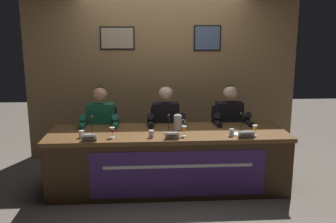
% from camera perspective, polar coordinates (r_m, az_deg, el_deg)
% --- Properties ---
extents(ground_plane, '(12.00, 12.00, 0.00)m').
position_cam_1_polar(ground_plane, '(4.85, 0.00, -11.47)').
color(ground_plane, '#70665B').
extents(wall_back_panelled, '(4.14, 0.14, 2.60)m').
position_cam_1_polar(wall_back_panelled, '(5.77, -0.84, 5.81)').
color(wall_back_panelled, '#937047').
rests_on(wall_back_panelled, ground_plane).
extents(conference_table, '(2.94, 0.88, 0.74)m').
position_cam_1_polar(conference_table, '(4.56, 0.13, -6.25)').
color(conference_table, brown).
rests_on(conference_table, ground_plane).
extents(chair_left, '(0.44, 0.44, 0.91)m').
position_cam_1_polar(chair_left, '(5.31, -9.98, -4.47)').
color(chair_left, black).
rests_on(chair_left, ground_plane).
extents(panelist_left, '(0.51, 0.48, 1.23)m').
position_cam_1_polar(panelist_left, '(5.04, -10.34, -2.11)').
color(panelist_left, black).
rests_on(panelist_left, ground_plane).
extents(nameplate_left, '(0.18, 0.06, 0.08)m').
position_cam_1_polar(nameplate_left, '(4.29, -12.01, -3.91)').
color(nameplate_left, white).
rests_on(nameplate_left, conference_table).
extents(juice_glass_left, '(0.06, 0.06, 0.12)m').
position_cam_1_polar(juice_glass_left, '(4.36, -8.55, -2.89)').
color(juice_glass_left, white).
rests_on(juice_glass_left, conference_table).
extents(water_cup_left, '(0.06, 0.06, 0.08)m').
position_cam_1_polar(water_cup_left, '(4.44, -13.11, -3.46)').
color(water_cup_left, silver).
rests_on(water_cup_left, conference_table).
extents(microphone_left, '(0.06, 0.17, 0.22)m').
position_cam_1_polar(microphone_left, '(4.52, -11.73, -2.61)').
color(microphone_left, black).
rests_on(microphone_left, conference_table).
extents(chair_center, '(0.44, 0.44, 0.91)m').
position_cam_1_polar(chair_center, '(5.28, -0.44, -4.36)').
color(chair_center, black).
rests_on(chair_center, ground_plane).
extents(panelist_center, '(0.51, 0.48, 1.23)m').
position_cam_1_polar(panelist_center, '(5.02, -0.31, -1.98)').
color(panelist_center, black).
rests_on(panelist_center, ground_plane).
extents(nameplate_center, '(0.17, 0.06, 0.08)m').
position_cam_1_polar(nameplate_center, '(4.28, 0.61, -3.68)').
color(nameplate_center, white).
rests_on(nameplate_center, conference_table).
extents(juice_glass_center, '(0.06, 0.06, 0.12)m').
position_cam_1_polar(juice_glass_center, '(4.37, 2.50, -2.71)').
color(juice_glass_center, white).
rests_on(juice_glass_center, conference_table).
extents(water_cup_center, '(0.06, 0.06, 0.08)m').
position_cam_1_polar(water_cup_center, '(4.33, -2.58, -3.51)').
color(water_cup_center, silver).
rests_on(water_cup_center, conference_table).
extents(microphone_center, '(0.06, 0.17, 0.22)m').
position_cam_1_polar(microphone_center, '(4.49, 0.16, -2.45)').
color(microphone_center, black).
rests_on(microphone_center, conference_table).
extents(chair_right, '(0.44, 0.44, 0.91)m').
position_cam_1_polar(chair_right, '(5.40, 8.94, -4.13)').
color(chair_right, black).
rests_on(chair_right, ground_plane).
extents(panelist_right, '(0.51, 0.48, 1.23)m').
position_cam_1_polar(panelist_right, '(5.14, 9.52, -1.80)').
color(panelist_right, black).
rests_on(panelist_right, ground_plane).
extents(nameplate_right, '(0.19, 0.06, 0.08)m').
position_cam_1_polar(nameplate_right, '(4.41, 11.91, -3.45)').
color(nameplate_right, white).
rests_on(nameplate_right, conference_table).
extents(juice_glass_right, '(0.06, 0.06, 0.12)m').
position_cam_1_polar(juice_glass_right, '(4.53, 13.20, -2.51)').
color(juice_glass_right, white).
rests_on(juice_glass_right, conference_table).
extents(water_cup_right, '(0.06, 0.06, 0.08)m').
position_cam_1_polar(water_cup_right, '(4.46, 9.76, -3.24)').
color(water_cup_right, silver).
rests_on(water_cup_right, conference_table).
extents(microphone_right, '(0.06, 0.17, 0.22)m').
position_cam_1_polar(microphone_right, '(4.68, 11.36, -2.09)').
color(microphone_right, black).
rests_on(microphone_right, conference_table).
extents(water_pitcher_central, '(0.15, 0.10, 0.21)m').
position_cam_1_polar(water_pitcher_central, '(4.65, 1.51, -1.70)').
color(water_pitcher_central, silver).
rests_on(water_pitcher_central, conference_table).
extents(document_stack_right, '(0.24, 0.19, 0.01)m').
position_cam_1_polar(document_stack_right, '(4.54, 11.09, -3.43)').
color(document_stack_right, white).
rests_on(document_stack_right, conference_table).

